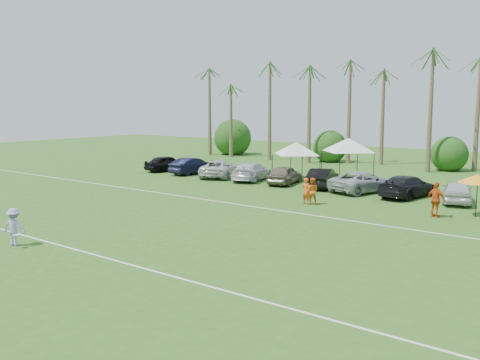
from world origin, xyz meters
The scene contains 29 objects.
ground centered at (0.00, 0.00, 0.00)m, with size 120.00×120.00×0.00m, color #2F5C1B.
field_lines centered at (0.00, 8.00, 0.01)m, with size 80.00×12.10×0.01m.
palm_tree_0 centered at (-22.00, 38.00, 7.48)m, with size 2.40×2.40×8.90m.
palm_tree_1 centered at (-17.00, 38.00, 8.35)m, with size 2.40×2.40×9.90m.
palm_tree_2 centered at (-12.00, 38.00, 9.21)m, with size 2.40×2.40×10.90m.
palm_tree_3 centered at (-8.00, 38.00, 10.06)m, with size 2.40×2.40×11.90m.
palm_tree_4 centered at (-4.00, 38.00, 7.48)m, with size 2.40×2.40×8.90m.
palm_tree_5 centered at (0.00, 38.00, 8.35)m, with size 2.40×2.40×9.90m.
palm_tree_6 centered at (4.00, 38.00, 9.21)m, with size 2.40×2.40×10.90m.
palm_tree_7 centered at (8.00, 38.00, 10.06)m, with size 2.40×2.40×11.90m.
bush_tree_0 centered at (-19.00, 39.00, 1.80)m, with size 4.00×4.00×4.00m.
bush_tree_1 centered at (-6.00, 39.00, 1.80)m, with size 4.00×4.00×4.00m.
bush_tree_2 centered at (6.00, 39.00, 1.80)m, with size 4.00×4.00×4.00m.
sideline_player_a centered at (4.22, 16.58, 0.80)m, with size 0.59×0.38×1.61m, color #EE5A1A.
sideline_player_b centered at (4.50, 16.76, 0.80)m, with size 0.78×0.61×1.60m, color orange.
sideline_player_c centered at (11.56, 17.57, 0.95)m, with size 1.11×0.46×1.89m, color #D85318.
canopy_tent_left centered at (-1.99, 25.42, 2.95)m, with size 4.26×4.26×3.45m.
canopy_tent_right centered at (1.17, 28.16, 3.27)m, with size 4.71×4.71×3.82m.
market_umbrella centered at (13.24, 18.95, 2.06)m, with size 2.07×2.07×2.30m.
frisbee_player centered at (-0.70, 0.82, 0.81)m, with size 1.19×0.95×1.62m.
parked_car_0 centered at (-13.80, 22.73, 0.71)m, with size 1.67×4.14×1.41m, color black.
parked_car_1 centered at (-10.67, 22.64, 0.71)m, with size 1.49×4.29×1.41m, color black.
parked_car_2 centered at (-7.54, 22.63, 0.71)m, with size 2.34×5.08×1.41m, color silver.
parked_car_3 centered at (-4.40, 22.69, 0.71)m, with size 1.98×4.87×1.41m, color silver.
parked_car_4 centered at (-1.27, 22.62, 0.71)m, with size 1.67×4.14×1.41m, color #7B6D5D.
parked_car_5 centered at (1.86, 22.79, 0.71)m, with size 1.49×4.29×1.41m, color black.
parked_car_6 centered at (4.99, 22.79, 0.71)m, with size 2.34×5.08×1.41m, color #AEB1B9.
parked_car_7 centered at (8.13, 22.68, 0.71)m, with size 1.98×4.87×1.41m, color black.
parked_car_8 centered at (11.26, 22.56, 0.71)m, with size 1.67×4.14×1.41m, color silver.
Camera 1 is at (20.39, -10.78, 5.98)m, focal length 40.00 mm.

